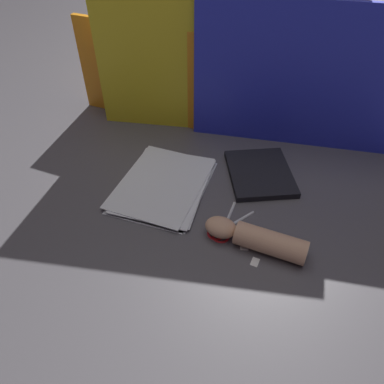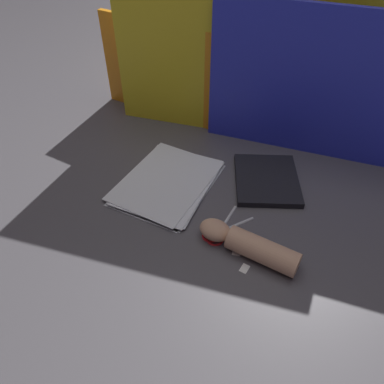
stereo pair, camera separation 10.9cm
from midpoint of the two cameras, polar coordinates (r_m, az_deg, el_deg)
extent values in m
plane|color=#4C494F|center=(1.14, 1.81, -1.89)|extent=(6.00, 6.00, 0.00)
cube|color=orange|center=(1.47, -2.51, 17.82)|extent=(0.52, 0.06, 0.36)
cube|color=yellow|center=(1.33, 9.15, 19.71)|extent=(0.85, 0.15, 0.58)
cube|color=#2833D1|center=(1.30, 22.06, 14.39)|extent=(0.75, 0.09, 0.49)
cube|color=white|center=(1.20, -0.87, 1.08)|extent=(0.26, 0.34, 0.00)
cube|color=white|center=(1.20, -1.29, 1.15)|extent=(0.26, 0.34, 0.00)
cube|color=white|center=(1.20, -0.86, 1.42)|extent=(0.27, 0.35, 0.00)
cube|color=white|center=(1.20, -0.94, 1.37)|extent=(0.26, 0.34, 0.00)
cube|color=white|center=(1.20, -1.38, 1.62)|extent=(0.27, 0.35, 0.00)
cube|color=black|center=(1.24, 13.80, 1.73)|extent=(0.28, 0.30, 0.02)
sphere|color=silver|center=(1.07, 7.15, -6.09)|extent=(0.01, 0.01, 0.01)
cylinder|color=silver|center=(1.10, 8.31, -4.10)|extent=(0.01, 0.11, 0.01)
torus|color=red|center=(1.05, 6.54, -7.15)|extent=(0.05, 0.05, 0.01)
cylinder|color=silver|center=(1.09, 9.66, -4.99)|extent=(0.08, 0.10, 0.01)
torus|color=red|center=(1.05, 5.84, -6.66)|extent=(0.07, 0.07, 0.01)
cylinder|color=tan|center=(1.01, 13.80, -8.86)|extent=(0.20, 0.08, 0.07)
ellipsoid|color=tan|center=(1.03, 6.59, -5.91)|extent=(0.09, 0.08, 0.05)
cube|color=white|center=(1.00, 11.18, -11.52)|extent=(0.02, 0.03, 0.00)
cube|color=white|center=(1.03, 9.84, -9.35)|extent=(0.03, 0.02, 0.00)
camera|label=1|loc=(0.05, -87.13, 2.66)|focal=35.00mm
camera|label=2|loc=(0.05, 92.87, -2.66)|focal=35.00mm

